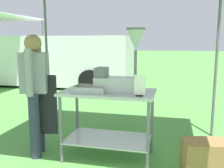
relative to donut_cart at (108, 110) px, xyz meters
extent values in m
plane|color=#519342|center=(0.29, 4.73, -0.65)|extent=(70.00, 70.00, 0.00)
cylinder|color=slate|center=(-1.44, 1.15, 0.52)|extent=(0.04, 0.04, 2.34)
cylinder|color=slate|center=(1.44, 1.15, 0.52)|extent=(0.04, 0.04, 2.34)
cube|color=#B7B7BC|center=(0.00, 0.00, 0.23)|extent=(1.18, 0.66, 0.04)
cube|color=#B7B7BC|center=(0.00, 0.00, -0.39)|extent=(1.09, 0.61, 0.02)
cylinder|color=slate|center=(-0.54, -0.28, -0.22)|extent=(0.04, 0.04, 0.86)
cylinder|color=slate|center=(0.54, -0.28, -0.22)|extent=(0.04, 0.04, 0.86)
cylinder|color=slate|center=(-0.54, 0.28, -0.22)|extent=(0.04, 0.04, 0.86)
cylinder|color=slate|center=(0.54, 0.28, -0.22)|extent=(0.04, 0.04, 0.86)
cube|color=#B7B7BC|center=(-0.21, -0.09, 0.25)|extent=(0.43, 0.29, 0.01)
cube|color=#B7B7BC|center=(-0.21, -0.23, 0.29)|extent=(0.43, 0.01, 0.06)
cube|color=#B7B7BC|center=(-0.21, 0.05, 0.29)|extent=(0.43, 0.01, 0.06)
cube|color=#B7B7BC|center=(-0.42, -0.09, 0.29)|extent=(0.01, 0.29, 0.06)
cube|color=#B7B7BC|center=(0.00, -0.09, 0.29)|extent=(0.01, 0.29, 0.06)
torus|color=#EAB251|center=(-0.36, -0.03, 0.27)|extent=(0.11, 0.11, 0.03)
torus|color=#EAB251|center=(-0.22, -0.01, 0.27)|extent=(0.10, 0.10, 0.03)
torus|color=#EAB251|center=(-0.35, -0.11, 0.27)|extent=(0.10, 0.10, 0.03)
torus|color=#EAB251|center=(-0.08, -0.11, 0.27)|extent=(0.10, 0.10, 0.03)
torus|color=#EAB251|center=(-0.17, -0.11, 0.27)|extent=(0.09, 0.09, 0.03)
torus|color=#EAB251|center=(-0.21, -0.18, 0.27)|extent=(0.11, 0.11, 0.03)
torus|color=#EAB251|center=(-0.14, -0.18, 0.27)|extent=(0.11, 0.11, 0.03)
torus|color=#EAB251|center=(-0.29, -0.07, 0.27)|extent=(0.11, 0.11, 0.03)
torus|color=#EAB251|center=(-0.33, -0.17, 0.27)|extent=(0.11, 0.11, 0.03)
cube|color=#B7B7BC|center=(0.12, -0.01, 0.34)|extent=(0.56, 0.28, 0.18)
cube|color=slate|center=(-0.09, -0.01, 0.49)|extent=(0.14, 0.22, 0.12)
cylinder|color=slate|center=(0.34, -0.01, 0.60)|extent=(0.04, 0.04, 0.34)
cone|color=#B7B7BC|center=(0.34, -0.01, 0.89)|extent=(0.22, 0.22, 0.24)
cylinder|color=slate|center=(0.34, -0.01, 1.02)|extent=(0.23, 0.23, 0.02)
cube|color=black|center=(0.43, -0.22, 0.25)|extent=(0.08, 0.05, 0.02)
cube|color=white|center=(0.43, -0.22, 0.38)|extent=(0.13, 0.01, 0.23)
cylinder|color=#2D3347|center=(-0.98, -0.03, -0.22)|extent=(0.14, 0.14, 0.86)
cylinder|color=#2D3347|center=(-0.94, -0.22, -0.22)|extent=(0.14, 0.14, 0.86)
cube|color=gray|center=(-0.96, -0.13, 0.47)|extent=(0.38, 0.29, 0.52)
cube|color=black|center=(-0.84, -0.10, 0.04)|extent=(0.32, 0.09, 0.80)
cylinder|color=gray|center=(-1.01, 0.09, 0.49)|extent=(0.11, 0.11, 0.58)
cylinder|color=gray|center=(-0.91, -0.34, 0.49)|extent=(0.11, 0.11, 0.58)
sphere|color=#A87A56|center=(-0.96, -0.13, 0.85)|extent=(0.22, 0.22, 0.22)
cube|color=olive|center=(1.19, -0.10, -0.46)|extent=(0.56, 0.43, 0.38)
cube|color=white|center=(-3.43, 5.07, 0.24)|extent=(5.77, 1.99, 1.60)
cube|color=#1E2833|center=(-1.20, 5.11, 0.64)|extent=(0.13, 1.62, 0.70)
cylinder|color=black|center=(-1.67, 6.03, -0.31)|extent=(0.68, 0.25, 0.68)
cylinder|color=black|center=(-1.64, 4.17, -0.31)|extent=(0.68, 0.25, 0.68)
cylinder|color=black|center=(-5.23, 5.98, -0.31)|extent=(0.68, 0.25, 0.68)
cylinder|color=slate|center=(-3.88, 5.52, 0.48)|extent=(0.04, 0.04, 2.27)
camera|label=1|loc=(0.79, -3.07, 0.87)|focal=40.75mm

